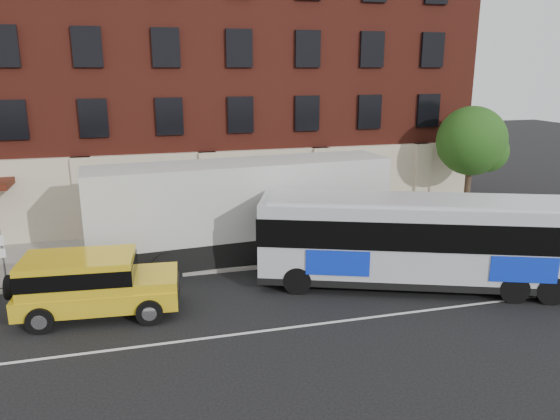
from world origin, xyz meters
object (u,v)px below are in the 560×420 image
object	(u,v)px
sign_pole	(2,255)
shipping_container	(242,212)
city_bus	(428,239)
yellow_suv	(90,281)
street_tree	(472,144)

from	to	relation	value
sign_pole	shipping_container	world-z (taller)	shipping_container
city_bus	yellow_suv	distance (m)	12.33
city_bus	yellow_suv	xyz separation A→B (m)	(-12.29, 0.69, -0.71)
sign_pole	yellow_suv	distance (m)	4.47
sign_pole	street_tree	xyz separation A→B (m)	(22.04, 3.34, 2.96)
city_bus	shipping_container	size ratio (longest dim) A/B	0.98
sign_pole	street_tree	bearing A→B (deg)	8.61
yellow_suv	shipping_container	world-z (taller)	shipping_container
yellow_suv	shipping_container	size ratio (longest dim) A/B	0.43
street_tree	shipping_container	xyz separation A→B (m)	(-12.66, -2.07, -2.26)
city_bus	yellow_suv	bearing A→B (deg)	176.77
shipping_container	street_tree	bearing A→B (deg)	9.29
sign_pole	street_tree	distance (m)	22.49
street_tree	yellow_suv	distance (m)	20.01
sign_pole	shipping_container	distance (m)	9.50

